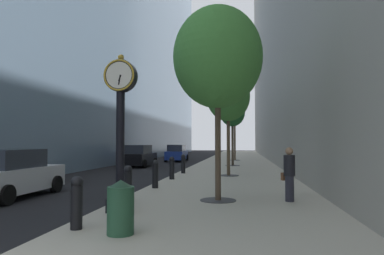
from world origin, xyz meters
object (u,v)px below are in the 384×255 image
at_px(bollard_fourth, 172,167).
at_px(trash_bin, 121,206).
at_px(street_tree_mid_near, 228,97).
at_px(street_tree_far, 235,109).
at_px(car_blue_far, 177,153).
at_px(bollard_third, 155,173).
at_px(bollard_fifth, 183,163).
at_px(street_tree_near, 218,58).
at_px(bollard_second, 128,183).
at_px(car_black_mid, 139,156).
at_px(car_white_near, 11,174).
at_px(bollard_nearest, 77,201).
at_px(street_clock, 120,125).
at_px(street_tree_mid_far, 232,113).
at_px(pedestrian_walking, 289,173).

height_order(bollard_fourth, trash_bin, bollard_fourth).
bearing_deg(street_tree_mid_near, street_tree_far, 90.00).
xyz_separation_m(trash_bin, car_blue_far, (-4.23, 28.26, 0.13)).
distance_m(bollard_third, street_tree_mid_near, 7.13).
bearing_deg(street_tree_mid_near, car_blue_far, 110.07).
height_order(bollard_fifth, street_tree_near, street_tree_near).
distance_m(bollard_second, car_black_mid, 17.27).
bearing_deg(car_white_near, bollard_nearest, -43.27).
bearing_deg(street_clock, bollard_nearest, -97.49).
relative_size(street_clock, street_tree_mid_near, 0.73).
xyz_separation_m(street_tree_near, trash_bin, (-1.60, -4.21, -3.87)).
xyz_separation_m(street_tree_near, street_tree_mid_far, (0.00, 16.21, -0.35)).
xyz_separation_m(pedestrian_walking, car_black_mid, (-9.48, 15.79, -0.17)).
bearing_deg(car_black_mid, street_clock, -74.64).
bearing_deg(street_tree_mid_far, car_black_mid, -177.80).
relative_size(bollard_second, street_tree_near, 0.18).
height_order(bollard_fifth, car_blue_far, car_blue_far).
bearing_deg(bollard_third, car_blue_far, 98.46).
bearing_deg(street_tree_near, street_tree_far, 90.00).
xyz_separation_m(bollard_fifth, street_tree_mid_near, (2.63, -1.01, 3.67)).
height_order(bollard_fifth, car_white_near, car_white_near).
bearing_deg(street_clock, street_tree_far, 84.83).
bearing_deg(bollard_second, street_tree_far, 83.99).
bearing_deg(car_black_mid, bollard_fifth, -55.39).
bearing_deg(bollard_second, car_blue_far, 97.36).
bearing_deg(pedestrian_walking, car_white_near, 178.77).
xyz_separation_m(bollard_nearest, street_tree_mid_far, (2.63, 20.16, 3.49)).
relative_size(street_tree_far, car_black_mid, 1.45).
bearing_deg(car_white_near, street_clock, -26.77).
height_order(street_tree_near, pedestrian_walking, street_tree_near).
xyz_separation_m(bollard_second, pedestrian_walking, (4.77, 0.82, 0.28)).
distance_m(bollard_third, street_tree_near, 5.32).
distance_m(street_tree_mid_far, trash_bin, 20.78).
relative_size(street_tree_mid_far, car_white_near, 1.24).
height_order(street_clock, bollard_fifth, street_clock).
bearing_deg(car_blue_far, street_tree_mid_far, -53.40).
height_order(bollard_second, bollard_fourth, same).
relative_size(bollard_second, car_black_mid, 0.25).
relative_size(bollard_second, pedestrian_walking, 0.67).
xyz_separation_m(street_tree_mid_near, pedestrian_walking, (2.14, -7.97, -3.39)).
relative_size(bollard_fourth, street_tree_far, 0.17).
relative_size(trash_bin, car_blue_far, 0.23).
relative_size(bollard_third, car_black_mid, 0.25).
height_order(bollard_third, car_black_mid, car_black_mid).
height_order(street_tree_mid_near, street_tree_far, street_tree_far).
xyz_separation_m(bollard_fourth, street_tree_far, (2.63, 18.47, 4.54)).
xyz_separation_m(bollard_second, street_tree_mid_near, (2.63, 8.79, 3.67)).
bearing_deg(street_tree_mid_near, bollard_second, -106.67).
relative_size(car_white_near, car_black_mid, 0.97).
bearing_deg(street_tree_mid_far, car_blue_far, 126.60).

